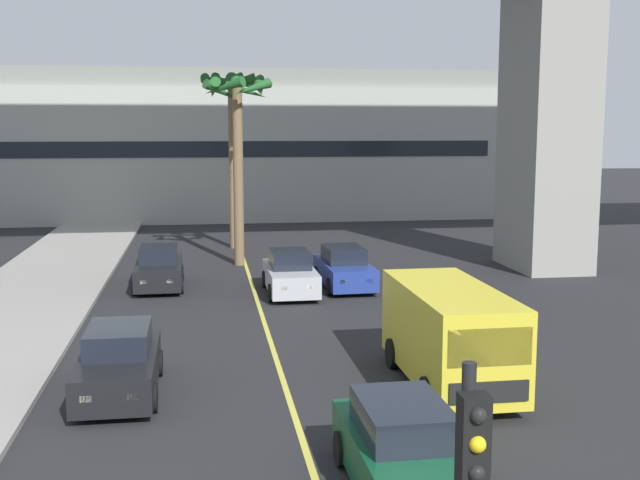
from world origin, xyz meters
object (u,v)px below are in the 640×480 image
at_px(car_queue_third, 344,269).
at_px(car_queue_fifth, 119,364).
at_px(car_queue_fourth, 159,269).
at_px(palm_tree_near_median, 237,122).
at_px(delivery_van, 450,333).
at_px(car_queue_front, 404,452).
at_px(palm_tree_mid_median, 232,106).
at_px(car_queue_second, 290,274).

xyz_separation_m(car_queue_third, car_queue_fifth, (-7.27, -11.24, 0.00)).
relative_size(car_queue_fourth, palm_tree_near_median, 0.50).
relative_size(delivery_van, palm_tree_near_median, 0.64).
relative_size(car_queue_front, car_queue_fourth, 1.00).
bearing_deg(car_queue_third, car_queue_fifth, -122.89).
bearing_deg(palm_tree_near_median, delivery_van, -76.62).
xyz_separation_m(car_queue_front, palm_tree_mid_median, (-1.68, 27.60, 6.39)).
height_order(car_queue_fourth, car_queue_fifth, same).
relative_size(car_queue_third, delivery_van, 0.79).
height_order(car_queue_fourth, delivery_van, delivery_van).
distance_m(car_queue_fifth, palm_tree_mid_median, 22.99).
relative_size(car_queue_third, palm_tree_mid_median, 0.48).
bearing_deg(car_queue_second, car_queue_third, 20.65).
height_order(car_queue_third, palm_tree_near_median, palm_tree_near_median).
bearing_deg(delivery_van, car_queue_fourth, 119.90).
bearing_deg(car_queue_second, palm_tree_mid_median, 97.92).
height_order(car_queue_front, car_queue_fourth, same).
relative_size(car_queue_front, palm_tree_near_median, 0.50).
bearing_deg(car_queue_second, car_queue_fifth, -116.10).
xyz_separation_m(delivery_van, palm_tree_near_median, (-4.12, 17.33, 4.99)).
relative_size(palm_tree_near_median, palm_tree_mid_median, 0.94).
xyz_separation_m(car_queue_fourth, palm_tree_near_median, (3.26, 4.50, 5.56)).
relative_size(car_queue_second, car_queue_fifth, 1.00).
height_order(car_queue_second, delivery_van, delivery_van).
height_order(car_queue_front, palm_tree_near_median, palm_tree_near_median).
distance_m(car_queue_third, palm_tree_near_median, 8.69).
bearing_deg(delivery_van, car_queue_front, -115.09).
bearing_deg(car_queue_fifth, car_queue_fourth, 88.71).
distance_m(delivery_van, palm_tree_near_median, 18.50).
bearing_deg(car_queue_third, palm_tree_mid_median, 109.51).
bearing_deg(palm_tree_mid_median, car_queue_front, -86.52).
distance_m(car_queue_front, palm_tree_mid_median, 28.38).
distance_m(car_queue_front, car_queue_fourth, 18.73).
height_order(car_queue_fifth, palm_tree_mid_median, palm_tree_mid_median).
relative_size(car_queue_second, palm_tree_near_median, 0.50).
height_order(delivery_van, palm_tree_mid_median, palm_tree_mid_median).
distance_m(car_queue_fourth, palm_tree_mid_median, 11.92).
bearing_deg(car_queue_fourth, palm_tree_mid_median, 71.18).
bearing_deg(car_queue_third, car_queue_second, -159.35).
bearing_deg(delivery_van, car_queue_second, 103.07).
xyz_separation_m(car_queue_second, palm_tree_near_median, (-1.57, 6.35, 5.56)).
bearing_deg(car_queue_second, car_queue_fourth, 158.99).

